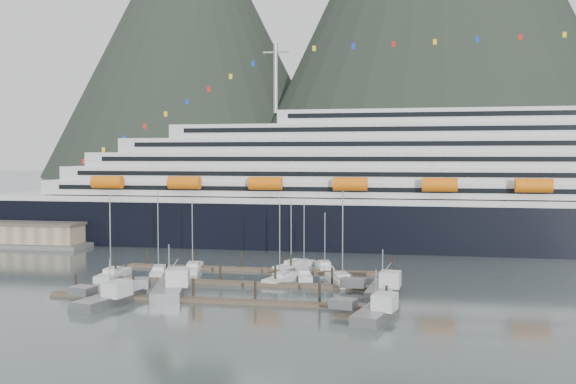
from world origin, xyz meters
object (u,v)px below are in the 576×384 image
object	(u,v)px
cruise_ship	(452,193)
sailboat_d	(304,275)
sailboat_h	(341,281)
sailboat_c	(282,279)
sailboat_g	(294,266)
trawler_e	(381,289)
sailboat_b	(159,272)
sailboat_e	(193,268)
sailboat_a	(113,275)
sailboat_f	(324,267)
warehouse	(5,233)
trawler_a	(109,298)
trawler_d	(375,311)
trawler_b	(168,288)

from	to	relation	value
cruise_ship	sailboat_d	distance (m)	51.81
sailboat_h	sailboat_d	bearing A→B (deg)	33.24
sailboat_c	sailboat_d	xyz separation A→B (m)	(2.66, 4.58, -0.03)
sailboat_g	trawler_e	world-z (taller)	sailboat_g
sailboat_b	trawler_e	bearing A→B (deg)	-122.40
sailboat_c	sailboat_e	bearing A→B (deg)	84.79
sailboat_a	sailboat_e	bearing A→B (deg)	-53.86
sailboat_e	sailboat_c	bearing A→B (deg)	-123.72
sailboat_g	sailboat_f	bearing A→B (deg)	-68.40
warehouse	trawler_a	world-z (taller)	trawler_a
sailboat_c	trawler_d	xyz separation A→B (m)	(16.31, -21.94, 0.44)
trawler_b	trawler_d	xyz separation A→B (m)	(30.49, -8.33, -0.13)
sailboat_g	trawler_b	world-z (taller)	sailboat_g
sailboat_c	sailboat_f	distance (m)	13.92
warehouse	sailboat_e	world-z (taller)	sailboat_e
sailboat_a	trawler_d	bearing A→B (deg)	-118.37
sailboat_f	sailboat_g	xyz separation A→B (m)	(-5.46, -0.00, 0.02)
sailboat_g	sailboat_e	bearing A→B (deg)	131.31
warehouse	sailboat_c	distance (m)	81.49
sailboat_h	trawler_b	xyz separation A→B (m)	(-23.65, -13.49, 0.55)
sailboat_h	trawler_d	size ratio (longest dim) A/B	1.31
warehouse	trawler_a	distance (m)	77.39
sailboat_a	sailboat_f	distance (m)	36.59
trawler_e	sailboat_b	bearing A→B (deg)	79.16
warehouse	sailboat_b	world-z (taller)	sailboat_b
sailboat_b	sailboat_g	distance (m)	24.06
trawler_b	trawler_d	bearing A→B (deg)	-120.55
sailboat_f	trawler_a	world-z (taller)	sailboat_f
cruise_ship	sailboat_a	distance (m)	76.73
sailboat_b	trawler_b	xyz separation A→B (m)	(7.98, -16.09, 0.58)
sailboat_a	sailboat_h	bearing A→B (deg)	-91.29
sailboat_b	sailboat_c	xyz separation A→B (m)	(22.16, -2.47, 0.01)
sailboat_f	trawler_b	xyz separation A→B (m)	(-19.10, -26.64, 0.60)
cruise_ship	sailboat_a	size ratio (longest dim) A/B	14.43
warehouse	trawler_e	distance (m)	99.50
sailboat_b	sailboat_e	bearing A→B (deg)	-63.75
warehouse	sailboat_d	xyz separation A→B (m)	(76.22, -30.45, -1.85)
sailboat_a	sailboat_f	size ratio (longest dim) A/B	1.36
sailboat_b	trawler_d	distance (m)	45.57
trawler_a	trawler_b	distance (m)	9.18
warehouse	trawler_d	xyz separation A→B (m)	(89.87, -56.97, -1.38)
sailboat_d	trawler_b	xyz separation A→B (m)	(-16.84, -18.20, 0.60)
sailboat_b	trawler_e	xyz separation A→B (m)	(38.47, -10.12, 0.51)
sailboat_h	trawler_a	world-z (taller)	sailboat_h
cruise_ship	trawler_a	distance (m)	84.81
sailboat_d	sailboat_f	bearing A→B (deg)	-29.18
trawler_e	sailboat_a	bearing A→B (deg)	87.12
sailboat_f	sailboat_a	bearing A→B (deg)	99.10
sailboat_h	trawler_b	world-z (taller)	sailboat_h
sailboat_e	cruise_ship	bearing A→B (deg)	-60.41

